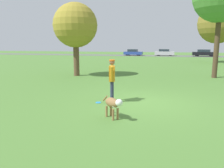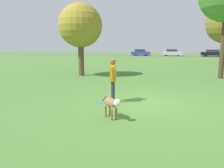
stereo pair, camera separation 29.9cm
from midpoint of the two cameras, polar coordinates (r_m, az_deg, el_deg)
The scene contains 10 objects.
ground_plane at distance 8.69m, azimuth 6.96°, elevation -4.87°, with size 120.00×120.00×0.00m, color #4C7A33.
far_road_strip at distance 46.19m, azimuth 13.62°, elevation 7.16°, with size 120.00×6.00×0.01m.
person at distance 8.56m, azimuth -1.00°, elevation 1.85°, with size 0.31×0.71×1.69m.
dog at distance 6.70m, azimuth -1.02°, elevation -5.14°, with size 0.85×0.80×0.69m.
frisbee at distance 8.64m, azimuth -4.58°, elevation -4.86°, with size 0.22×0.22×0.02m.
tree_far_right at distance 30.75m, azimuth 25.71°, elevation 14.03°, with size 4.88×4.88×7.27m.
tree_near_left at distance 16.26m, azimuth -10.09°, elevation 14.77°, with size 3.14×3.14×5.18m.
parked_car_blue at distance 46.49m, azimuth 5.35°, elevation 8.21°, with size 3.86×1.94×1.31m.
parked_car_silver at distance 46.48m, azimuth 13.37°, elevation 8.00°, with size 3.93×1.78×1.35m.
parked_car_black at distance 46.27m, azimuth 22.72°, elevation 7.49°, with size 4.37×1.92×1.35m.
Camera 1 is at (0.99, -8.36, 2.25)m, focal length 35.00 mm.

